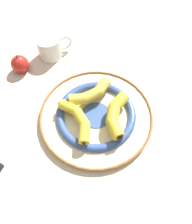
# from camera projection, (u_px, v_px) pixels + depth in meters

# --- Properties ---
(ground_plane) EXTENTS (2.80, 2.80, 0.00)m
(ground_plane) POSITION_uv_depth(u_px,v_px,m) (84.00, 119.00, 0.72)
(ground_plane) COLOR beige
(decorative_bowl) EXTENTS (0.37, 0.37, 0.03)m
(decorative_bowl) POSITION_uv_depth(u_px,v_px,m) (96.00, 115.00, 0.71)
(decorative_bowl) COLOR beige
(decorative_bowl) RESTS_ON ground_plane
(banana_a) EXTENTS (0.10, 0.17, 0.03)m
(banana_a) POSITION_uv_depth(u_px,v_px,m) (78.00, 120.00, 0.66)
(banana_a) COLOR yellow
(banana_a) RESTS_ON decorative_bowl
(banana_b) EXTENTS (0.16, 0.09, 0.04)m
(banana_b) POSITION_uv_depth(u_px,v_px,m) (90.00, 94.00, 0.71)
(banana_b) COLOR gold
(banana_b) RESTS_ON decorative_bowl
(banana_c) EXTENTS (0.16, 0.10, 0.04)m
(banana_c) POSITION_uv_depth(u_px,v_px,m) (116.00, 114.00, 0.67)
(banana_c) COLOR gold
(banana_c) RESTS_ON decorative_bowl
(coffee_mug) EXTENTS (0.13, 0.09, 0.08)m
(coffee_mug) POSITION_uv_depth(u_px,v_px,m) (50.00, 47.00, 0.83)
(coffee_mug) COLOR white
(coffee_mug) RESTS_ON ground_plane
(apple) EXTENTS (0.06, 0.06, 0.08)m
(apple) POSITION_uv_depth(u_px,v_px,m) (20.00, 64.00, 0.80)
(apple) COLOR red
(apple) RESTS_ON ground_plane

